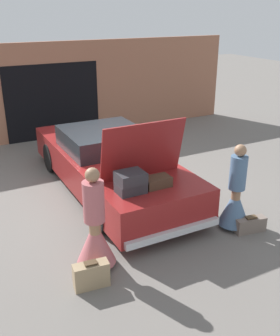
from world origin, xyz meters
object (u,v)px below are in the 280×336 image
Objects in this scene: suitcase_beside_left_person at (91,275)px; suitcase_beside_right_person at (250,225)px; person_right at (235,199)px; car at (109,163)px; person_left at (95,233)px.

suitcase_beside_left_person is 3.02m from suitcase_beside_right_person.
person_right is 0.53m from suitcase_beside_right_person.
suitcase_beside_right_person is (3.02, 0.09, -0.05)m from suitcase_beside_left_person.
car is 2.86m from person_right.
person_right is (1.31, -2.54, -0.03)m from car.
suitcase_beside_left_person is at bearing -32.52° from person_left.
person_left is (-1.30, -2.47, -0.01)m from car.
person_left is 2.62m from person_right.
suitcase_beside_right_person is (1.47, -2.80, -0.45)m from car.
car is at bearing 117.64° from suitcase_beside_right_person.
person_right is at bearing 86.10° from person_left.
suitcase_beside_left_person is (-0.24, -0.42, -0.39)m from person_left.
person_right is (2.61, -0.07, -0.02)m from person_left.
person_left is 3.12× the size of suitcase_beside_left_person.
person_left is at bearing 75.98° from person_right.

